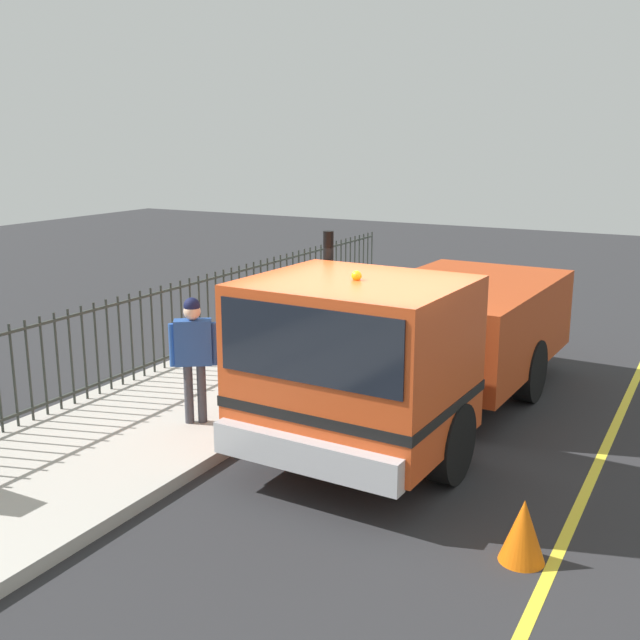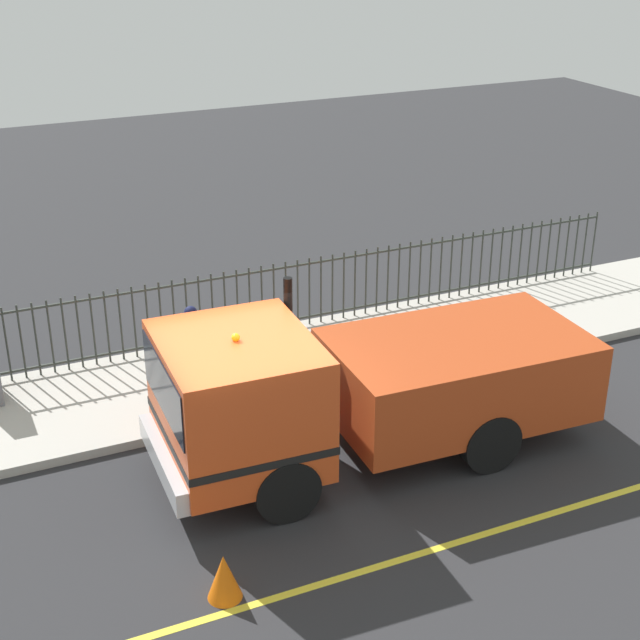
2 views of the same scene
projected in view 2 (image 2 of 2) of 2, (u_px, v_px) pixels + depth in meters
name	position (u px, v px, depth m)	size (l,w,h in m)	color
ground_plane	(255.00, 480.00, 14.02)	(51.32, 51.32, 0.00)	#2B2B2D
sidewalk_slab	(191.00, 385.00, 16.60)	(3.09, 23.33, 0.16)	#B7B2A8
lane_marking	(325.00, 583.00, 11.93)	(0.12, 21.00, 0.01)	yellow
work_truck	(344.00, 386.00, 14.02)	(2.68, 6.93, 2.72)	#D84C1E
worker_standing	(193.00, 343.00, 15.51)	(0.54, 0.46, 1.73)	#264C99
iron_fence	(167.00, 316.00, 17.37)	(0.04, 19.87, 1.41)	#2D332D
traffic_cone	(224.00, 577.00, 11.57)	(0.44, 0.44, 0.63)	orange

